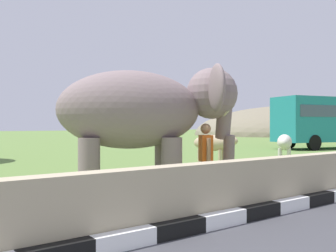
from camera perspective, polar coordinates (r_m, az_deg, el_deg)
name	(u,v)px	position (r m, az deg, el deg)	size (l,w,h in m)	color
barrier_parapet	(171,198)	(5.82, 0.50, -10.94)	(28.00, 0.36, 1.00)	tan
elephant	(146,112)	(8.25, -3.36, 2.14)	(4.00, 3.31, 2.92)	slate
person_handler	(206,157)	(8.34, 5.74, -4.63)	(0.40, 0.61, 1.66)	navy
bus_teal	(332,119)	(28.62, 23.67, 1.03)	(9.13, 4.50, 3.50)	teal
cow_near	(212,144)	(15.33, 6.70, -2.67)	(1.16, 1.89, 1.23)	tan
cow_mid	(285,143)	(16.86, 17.27, -2.43)	(1.81, 1.38, 1.23)	beige
hill_east	(293,135)	(68.69, 18.42, -1.24)	(37.05, 29.64, 9.91)	#776E58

